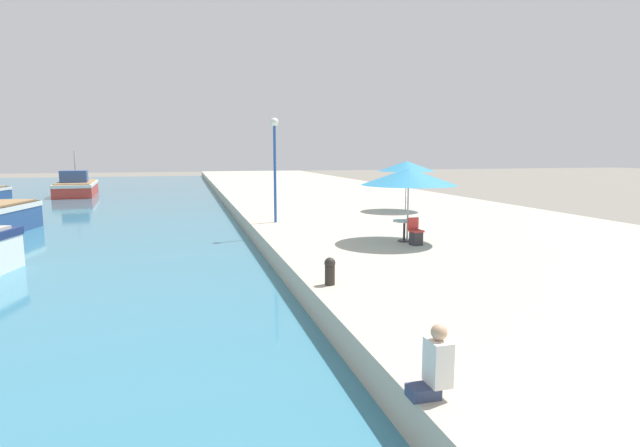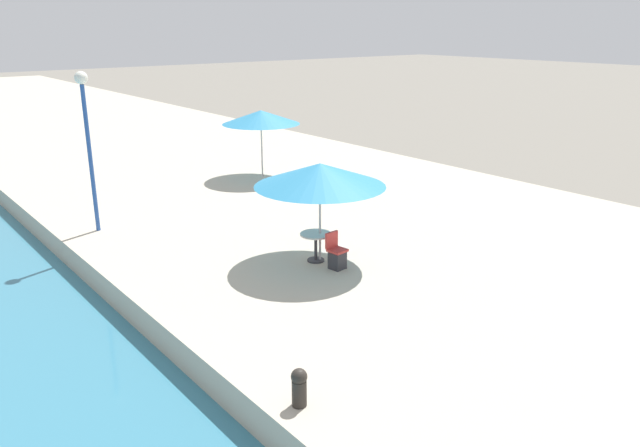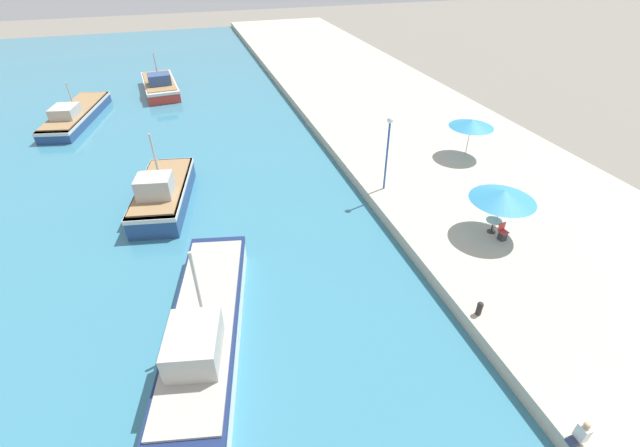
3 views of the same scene
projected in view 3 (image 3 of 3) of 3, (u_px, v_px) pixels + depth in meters
name	position (u px, v px, depth m)	size (l,w,h in m)	color
quay_promenade	(380.00, 102.00, 40.54)	(16.00, 90.00, 0.71)	#BCB29E
fishing_boat_near	(205.00, 329.00, 16.72)	(4.79, 10.97, 4.60)	white
fishing_boat_mid	(163.00, 193.00, 25.41)	(4.06, 7.71, 4.57)	navy
fishing_boat_far	(75.00, 114.00, 36.94)	(4.79, 10.64, 3.32)	navy
fishing_boat_distant	(160.00, 85.00, 43.53)	(3.76, 8.61, 3.86)	red
cafe_umbrella_pink	(504.00, 195.00, 21.22)	(3.27, 3.27, 2.54)	#B7B7B7
cafe_umbrella_white	(472.00, 123.00, 28.88)	(3.00, 3.00, 2.61)	#B7B7B7
cafe_table	(493.00, 224.00, 22.22)	(0.80, 0.80, 0.74)	#333338
cafe_chair_left	(503.00, 234.00, 21.79)	(0.45, 0.48, 0.91)	#2D2D33
person_at_quay	(581.00, 434.00, 13.07)	(0.52, 0.36, 0.95)	#333D5B
mooring_bollard	(480.00, 308.00, 17.52)	(0.26, 0.26, 0.65)	#2D2823
lamppost	(388.00, 142.00, 24.56)	(0.36, 0.36, 4.56)	#28519E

